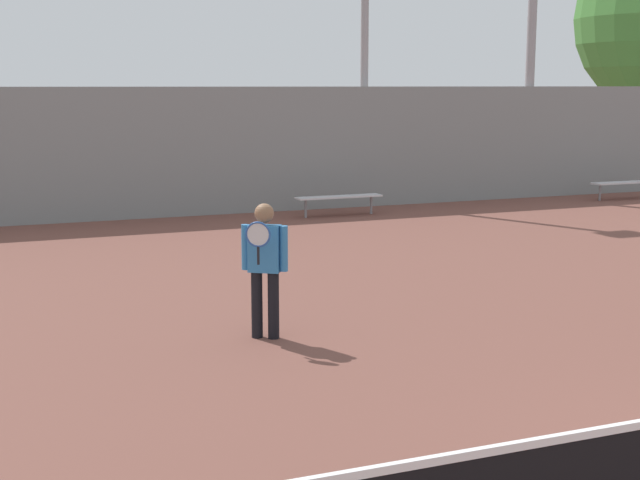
{
  "coord_description": "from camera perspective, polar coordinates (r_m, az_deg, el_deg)",
  "views": [
    {
      "loc": [
        -5.77,
        -4.03,
        3.1
      ],
      "look_at": [
        -1.21,
        7.35,
        0.96
      ],
      "focal_mm": 50.0,
      "sensor_mm": 36.0,
      "label": 1
    }
  ],
  "objects": [
    {
      "name": "tennis_player",
      "position": [
        10.92,
        -3.57,
        -1.38
      ],
      "size": [
        0.54,
        0.52,
        1.69
      ],
      "rotation": [
        0.0,
        0.0,
        -0.59
      ],
      "color": "black",
      "rests_on": "ground_plane"
    },
    {
      "name": "bench_courtside_near",
      "position": [
        21.37,
        1.22,
        2.73
      ],
      "size": [
        2.14,
        0.4,
        0.48
      ],
      "color": "silver",
      "rests_on": "ground_plane"
    },
    {
      "name": "bench_adjacent_court",
      "position": [
        25.86,
        18.79,
        3.45
      ],
      "size": [
        1.86,
        0.4,
        0.48
      ],
      "color": "silver",
      "rests_on": "ground_plane"
    },
    {
      "name": "back_fence",
      "position": [
        21.65,
        -6.34,
        5.67
      ],
      "size": [
        31.28,
        0.06,
        3.07
      ],
      "color": "gray",
      "rests_on": "ground_plane"
    }
  ]
}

